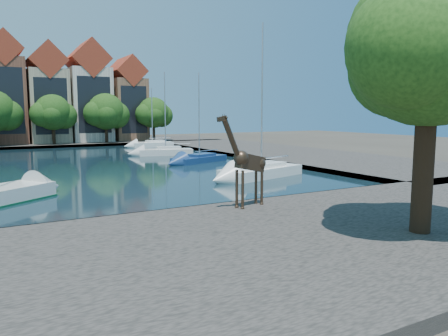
# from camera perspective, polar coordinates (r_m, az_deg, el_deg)

# --- Properties ---
(ground) EXTENTS (160.00, 160.00, 0.00)m
(ground) POSITION_cam_1_polar(r_m,az_deg,el_deg) (22.20, -7.88, -6.58)
(ground) COLOR #38332B
(ground) RESTS_ON ground
(water_basin) EXTENTS (38.00, 50.00, 0.08)m
(water_basin) POSITION_cam_1_polar(r_m,az_deg,el_deg) (45.10, -19.06, 0.18)
(water_basin) COLOR black
(water_basin) RESTS_ON ground
(near_quay) EXTENTS (50.00, 14.00, 0.50)m
(near_quay) POSITION_cam_1_polar(r_m,az_deg,el_deg) (16.06, 1.41, -11.01)
(near_quay) COLOR #4A4440
(near_quay) RESTS_ON ground
(far_quay) EXTENTS (60.00, 16.00, 0.50)m
(far_quay) POSITION_cam_1_polar(r_m,az_deg,el_deg) (76.68, -23.34, 2.90)
(far_quay) COLOR #4A4440
(far_quay) RESTS_ON ground
(right_quay) EXTENTS (14.00, 52.00, 0.50)m
(right_quay) POSITION_cam_1_polar(r_m,az_deg,el_deg) (55.19, 7.39, 1.97)
(right_quay) COLOR #4A4440
(right_quay) RESTS_ON ground
(plane_tree) EXTENTS (8.32, 6.40, 10.62)m
(plane_tree) POSITION_cam_1_polar(r_m,az_deg,el_deg) (19.13, 25.55, 13.74)
(plane_tree) COLOR #332114
(plane_tree) RESTS_ON near_quay
(townhouse_center) EXTENTS (5.44, 9.18, 16.93)m
(townhouse_center) POSITION_cam_1_polar(r_m,az_deg,el_deg) (76.26, -26.67, 8.82)
(townhouse_center) COLOR brown
(townhouse_center) RESTS_ON far_quay
(townhouse_east_inner) EXTENTS (5.94, 9.18, 15.79)m
(townhouse_east_inner) POSITION_cam_1_polar(r_m,az_deg,el_deg) (76.77, -22.12, 8.56)
(townhouse_east_inner) COLOR tan
(townhouse_east_inner) RESTS_ON far_quay
(townhouse_east_mid) EXTENTS (6.43, 9.18, 16.65)m
(townhouse_east_mid) POSITION_cam_1_polar(r_m,az_deg,el_deg) (77.88, -17.33, 9.01)
(townhouse_east_mid) COLOR beige
(townhouse_east_mid) RESTS_ON far_quay
(townhouse_east_end) EXTENTS (5.44, 9.18, 14.43)m
(townhouse_east_end) POSITION_cam_1_polar(r_m,az_deg,el_deg) (79.46, -12.66, 8.40)
(townhouse_east_end) COLOR brown
(townhouse_east_end) RESTS_ON far_quay
(far_tree_mid_east) EXTENTS (7.02, 5.40, 7.52)m
(far_tree_mid_east) POSITION_cam_1_polar(r_m,az_deg,el_deg) (71.30, -21.38, 6.64)
(far_tree_mid_east) COLOR #332114
(far_tree_mid_east) RESTS_ON far_quay
(far_tree_east) EXTENTS (7.54, 5.80, 7.84)m
(far_tree_east) POSITION_cam_1_polar(r_m,az_deg,el_deg) (72.84, -15.09, 6.98)
(far_tree_east) COLOR #332114
(far_tree_east) RESTS_ON far_quay
(far_tree_far_east) EXTENTS (6.76, 5.20, 7.36)m
(far_tree_far_east) POSITION_cam_1_polar(r_m,az_deg,el_deg) (75.20, -9.14, 7.01)
(far_tree_far_east) COLOR #332114
(far_tree_far_east) RESTS_ON far_quay
(giraffe_statue) EXTENTS (3.21, 1.20, 4.65)m
(giraffe_statue) POSITION_cam_1_polar(r_m,az_deg,el_deg) (22.06, 3.01, 0.75)
(giraffe_statue) COLOR #3C2B1E
(giraffe_statue) RESTS_ON near_quay
(sailboat_right_a) EXTENTS (8.05, 4.65, 12.18)m
(sailboat_right_a) POSITION_cam_1_polar(r_m,az_deg,el_deg) (35.55, 4.89, -0.18)
(sailboat_right_a) COLOR white
(sailboat_right_a) RESTS_ON water_basin
(sailboat_right_b) EXTENTS (6.84, 4.56, 9.30)m
(sailboat_right_b) POSITION_cam_1_polar(r_m,az_deg,el_deg) (46.05, -3.23, 1.35)
(sailboat_right_b) COLOR navy
(sailboat_right_b) RESTS_ON water_basin
(sailboat_right_c) EXTENTS (6.80, 3.81, 10.04)m
(sailboat_right_c) POSITION_cam_1_polar(r_m,az_deg,el_deg) (54.04, -7.62, 2.29)
(sailboat_right_c) COLOR silver
(sailboat_right_c) RESTS_ON water_basin
(sailboat_right_d) EXTENTS (6.19, 2.41, 8.83)m
(sailboat_right_d) POSITION_cam_1_polar(r_m,az_deg,el_deg) (67.17, -9.31, 3.19)
(sailboat_right_d) COLOR white
(sailboat_right_d) RESTS_ON water_basin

